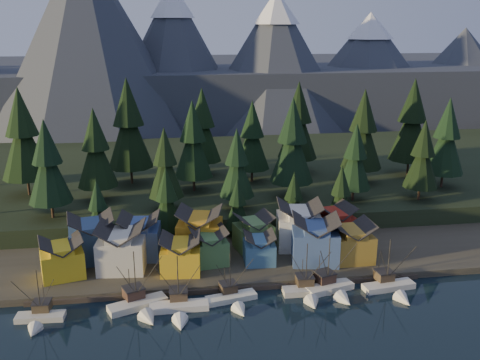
{
  "coord_description": "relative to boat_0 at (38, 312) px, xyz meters",
  "views": [
    {
      "loc": [
        -12.34,
        -81.63,
        52.15
      ],
      "look_at": [
        4.14,
        30.0,
        19.01
      ],
      "focal_mm": 40.0,
      "sensor_mm": 36.0,
      "label": 1
    }
  ],
  "objects": [
    {
      "name": "ground",
      "position": [
        35.9,
        -8.51,
        -2.07
      ],
      "size": [
        500.0,
        500.0,
        0.0
      ],
      "primitive_type": "plane",
      "color": "black",
      "rests_on": "ground"
    },
    {
      "name": "shore_strip",
      "position": [
        35.9,
        31.49,
        -1.32
      ],
      "size": [
        400.0,
        50.0,
        1.5
      ],
      "primitive_type": "cube",
      "color": "#363127",
      "rests_on": "ground"
    },
    {
      "name": "hillside",
      "position": [
        35.9,
        81.49,
        0.93
      ],
      "size": [
        420.0,
        100.0,
        6.0
      ],
      "primitive_type": "cube",
      "color": "black",
      "rests_on": "ground"
    },
    {
      "name": "dock",
      "position": [
        35.9,
        7.99,
        -1.57
      ],
      "size": [
        80.0,
        4.0,
        1.0
      ],
      "primitive_type": "cube",
      "color": "#4B3E35",
      "rests_on": "ground"
    },
    {
      "name": "mountain_ridge",
      "position": [
        31.71,
        205.08,
        23.99
      ],
      "size": [
        560.0,
        190.0,
        90.0
      ],
      "color": "#424755",
      "rests_on": "ground"
    },
    {
      "name": "boat_0",
      "position": [
        0.0,
        0.0,
        0.0
      ],
      "size": [
        9.05,
        9.78,
        10.72
      ],
      "rotation": [
        0.0,
        0.0,
        -0.05
      ],
      "color": "beige",
      "rests_on": "ground"
    },
    {
      "name": "boat_1",
      "position": [
        18.02,
        1.58,
        0.26
      ],
      "size": [
        11.93,
        12.4,
        12.65
      ],
      "rotation": [
        0.0,
        0.0,
        0.38
      ],
      "color": "beige",
      "rests_on": "ground"
    },
    {
      "name": "boat_2",
      "position": [
        25.32,
        -0.33,
        0.05
      ],
      "size": [
        11.46,
        12.48,
        11.85
      ],
      "rotation": [
        0.0,
        0.0,
        0.0
      ],
      "color": "white",
      "rests_on": "ground"
    },
    {
      "name": "boat_3",
      "position": [
        35.82,
        1.81,
        -0.08
      ],
      "size": [
        10.6,
        11.19,
        10.92
      ],
      "rotation": [
        0.0,
        0.0,
        0.21
      ],
      "color": "white",
      "rests_on": "ground"
    },
    {
      "name": "boat_4",
      "position": [
        50.86,
        2.38,
        0.2
      ],
      "size": [
        9.79,
        10.64,
        11.74
      ],
      "rotation": [
        0.0,
        0.0,
        -0.02
      ],
      "color": "beige",
      "rests_on": "ground"
    },
    {
      "name": "boat_5",
      "position": [
        56.09,
        2.86,
        0.38
      ],
      "size": [
        10.79,
        11.38,
        12.56
      ],
      "rotation": [
        0.0,
        0.0,
        0.28
      ],
      "color": "white",
      "rests_on": "ground"
    },
    {
      "name": "boat_6",
      "position": [
        68.16,
        1.66,
        0.06
      ],
      "size": [
        11.37,
        12.15,
        11.75
      ],
      "rotation": [
        0.0,
        0.0,
        0.13
      ],
      "color": "silver",
      "rests_on": "ground"
    },
    {
      "name": "house_front_0",
      "position": [
        1.94,
        15.5,
        3.83
      ],
      "size": [
        10.1,
        9.77,
        8.37
      ],
      "rotation": [
        0.0,
        0.0,
        0.26
      ],
      "color": "yellow",
      "rests_on": "shore_strip"
    },
    {
      "name": "house_front_1",
      "position": [
        13.98,
        17.03,
        4.73
      ],
      "size": [
        10.62,
        10.27,
        10.09
      ],
      "rotation": [
        0.0,
        0.0,
        -0.1
      ],
      "color": "beige",
      "rests_on": "shore_strip"
    },
    {
      "name": "house_front_2",
      "position": [
        26.3,
        14.21,
        3.65
      ],
      "size": [
        8.99,
        9.05,
        8.03
      ],
      "rotation": [
        0.0,
        0.0,
        -0.1
      ],
      "color": "gold",
      "rests_on": "shore_strip"
    },
    {
      "name": "house_front_3",
      "position": [
        32.51,
        17.41,
        3.57
      ],
      "size": [
        8.68,
        8.37,
        7.87
      ],
      "rotation": [
        0.0,
        0.0,
        0.14
      ],
      "color": "#497B43",
      "rests_on": "shore_strip"
    },
    {
      "name": "house_front_4",
      "position": [
        43.53,
        16.2,
        2.99
      ],
      "size": [
        6.95,
        7.45,
        6.77
      ],
      "rotation": [
        0.0,
        0.0,
        -0.05
      ],
      "color": "#3C688F",
      "rests_on": "shore_strip"
    },
    {
      "name": "house_front_5",
      "position": [
        55.73,
        14.84,
        4.9
      ],
      "size": [
        11.39,
        10.67,
        10.41
      ],
      "rotation": [
        0.0,
        0.0,
        -0.18
      ],
      "color": "#395287",
      "rests_on": "shore_strip"
    },
    {
      "name": "house_front_6",
      "position": [
        63.83,
        14.47,
        4.13
      ],
      "size": [
        9.12,
        8.64,
        8.94
      ],
      "rotation": [
        0.0,
        0.0,
        0.02
      ],
      "color": "#A9822B",
      "rests_on": "shore_strip"
    },
    {
      "name": "house_back_0",
      "position": [
        7.14,
        22.92,
        4.89
      ],
      "size": [
        10.95,
        10.64,
        10.4
      ],
      "rotation": [
        0.0,
        0.0,
        0.17
      ],
      "color": "#334D79",
      "rests_on": "shore_strip"
    },
    {
      "name": "house_back_1",
      "position": [
        17.58,
        23.07,
        4.58
      ],
      "size": [
        9.48,
        9.58,
        9.82
      ],
      "rotation": [
        0.0,
        0.0,
        -0.09
      ],
      "color": "#3E5794",
      "rests_on": "shore_strip"
    },
    {
      "name": "house_back_2",
      "position": [
        31.05,
        23.77,
        4.89
      ],
      "size": [
        11.49,
        10.88,
        10.4
      ],
      "rotation": [
        0.0,
        0.0,
        -0.22
      ],
      "color": "orange",
      "rests_on": "shore_strip"
    },
    {
      "name": "house_back_3",
      "position": [
        43.57,
        23.76,
        3.83
      ],
      "size": [
        9.61,
        8.92,
        8.37
      ],
      "rotation": [
        0.0,
        0.0,
        0.22
      ],
      "color": "#568246",
      "rests_on": "shore_strip"
    },
    {
      "name": "house_back_4",
      "position": [
        54.24,
        23.23,
        5.15
      ],
      "size": [
        11.17,
        10.83,
        10.9
      ],
      "rotation": [
        0.0,
        0.0,
        -0.13
      ],
      "color": "silver",
      "rests_on": "shore_strip"
    },
    {
      "name": "house_back_5",
      "position": [
        63.57,
        25.24,
        4.22
      ],
      "size": [
        9.31,
        9.4,
        9.13
      ],
      "rotation": [
        0.0,
        0.0,
        0.16
      ],
      "color": "maroon",
      "rests_on": "shore_strip"
    },
    {
      "name": "tree_hill_1",
      "position": [
        -14.1,
        59.49,
        20.41
      ],
      "size": [
        12.94,
        12.94,
        30.14
      ],
      "color": "#332319",
      "rests_on": "hillside"
    },
    {
      "name": "tree_hill_2",
      "position": [
        -4.1,
        39.49,
        17.44
      ],
      "size": [
        10.61,
        10.61,
        24.72
      ],
      "color": "#332319",
      "rests_on": "hillside"
    },
    {
      "name": "tree_hill_3",
      "position": [
        5.9,
        51.49,
        17.76
      ],
      "size": [
        10.86,
        10.86,
        25.3
      ],
      "color": "#332319",
      "rests_on": "hillside"
    },
    {
      "name": "tree_hill_4",
      "position": [
        13.9,
        66.49,
        21.21
      ],
      "size": [
        13.57,
        13.57,
        31.6
      ],
      "color": "#332319",
      "rests_on": "hillside"
    },
    {
      "name": "tree_hill_5",
      "position": [
        23.9,
        41.49,
        15.72
      ],
      "size": [
        9.26,
        9.26,
        21.57
      ],
      "color": "#332319",
      "rests_on": "hillside"
    },
    {
      "name": "tree_hill_6",
      "position": [
        31.9,
        56.49,
        18.21
      ],
      "size": [
        11.21,
        11.21,
        26.11
      ],
      "color": "#332319",
      "rests_on": "hillside"
    },
    {
      "name": "tree_hill_7",
      "position": [
        41.9,
        39.49,
        15.51
      ],
      "size": [
        9.09,
        9.09,
        21.18
      ],
      "color": "#332319",
      "rests_on": "hillside"
    },
    {
      "name": "tree_hill_8",
      "position": [
        49.9,
        63.49,
        17.42
      ],
      "size": [
        10.59,
        10.59,
        24.67
      ],
      "color": "#332319",
      "rests_on": "hillside"
    },
    {
      "name": "tree_hill_9",
      "position": [
        57.9,
        46.49,
        19.08
      ],
      "size": [
        11.9,
        11.9,
        27.72
      ],
      "color": "#332319",
      "rests_on": "hillside"
    },
    {
      "name": "tree_hill_10",
      "position": [
        65.9,
        71.49,
        19.86
      ],
      "size": [
        12.5,
        12.5,
        29.13
      ],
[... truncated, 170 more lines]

